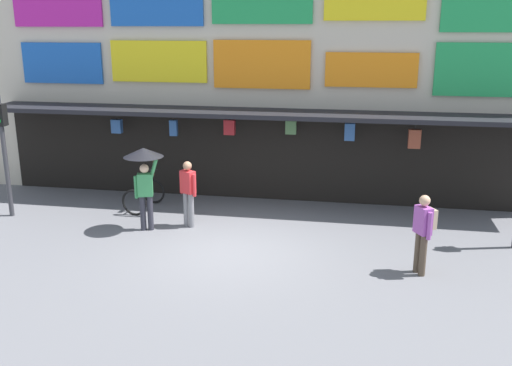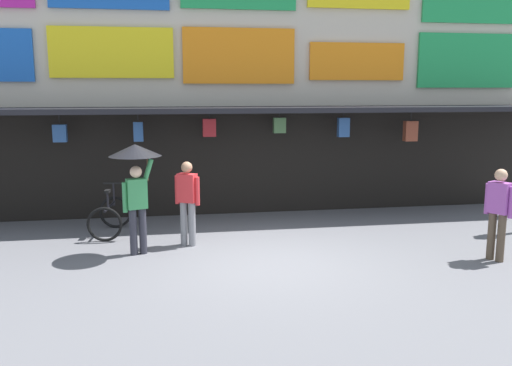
{
  "view_description": "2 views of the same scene",
  "coord_description": "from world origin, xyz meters",
  "views": [
    {
      "loc": [
        2.68,
        -11.76,
        4.98
      ],
      "look_at": [
        0.33,
        1.23,
        1.25
      ],
      "focal_mm": 40.12,
      "sensor_mm": 36.0,
      "label": 1
    },
    {
      "loc": [
        -1.77,
        -9.12,
        3.07
      ],
      "look_at": [
        -0.04,
        1.29,
        1.23
      ],
      "focal_mm": 37.83,
      "sensor_mm": 36.0,
      "label": 2
    }
  ],
  "objects": [
    {
      "name": "pedestrian_with_umbrella",
      "position": [
        -2.34,
        0.89,
        1.64
      ],
      "size": [
        0.96,
        0.96,
        2.08
      ],
      "color": "#2D2D38",
      "rests_on": "ground"
    },
    {
      "name": "bicycle_parked",
      "position": [
        -3.0,
        2.42,
        0.39
      ],
      "size": [
        0.84,
        1.23,
        1.05
      ],
      "color": "black",
      "rests_on": "ground"
    },
    {
      "name": "shopfront",
      "position": [
        0.0,
        4.57,
        3.96
      ],
      "size": [
        18.0,
        2.6,
        8.0
      ],
      "color": "beige",
      "rests_on": "ground"
    },
    {
      "name": "pedestrian_in_blue",
      "position": [
        4.08,
        -0.55,
        0.98
      ],
      "size": [
        0.46,
        0.48,
        1.68
      ],
      "color": "brown",
      "rests_on": "ground"
    },
    {
      "name": "traffic_light_near",
      "position": [
        -6.28,
        1.27,
        2.14
      ],
      "size": [
        0.29,
        0.33,
        3.2
      ],
      "color": "#38383D",
      "rests_on": "ground"
    },
    {
      "name": "ground_plane",
      "position": [
        0.0,
        0.0,
        0.0
      ],
      "size": [
        80.0,
        80.0,
        0.0
      ],
      "primitive_type": "plane",
      "color": "slate"
    },
    {
      "name": "pedestrian_in_black",
      "position": [
        -1.4,
        1.33,
        0.95
      ],
      "size": [
        0.47,
        0.37,
        1.68
      ],
      "color": "gray",
      "rests_on": "ground"
    }
  ]
}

